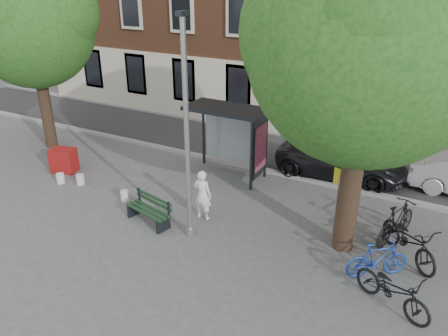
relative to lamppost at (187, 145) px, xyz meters
name	(u,v)px	position (x,y,z in m)	size (l,w,h in m)	color
ground	(191,235)	(0.00, 0.00, -2.78)	(90.00, 90.00, 0.00)	#4C4C4F
road	(281,153)	(0.00, 7.00, -2.78)	(40.00, 4.00, 0.01)	#28282B
curb_near	(261,169)	(0.00, 5.00, -2.72)	(40.00, 0.25, 0.12)	gray
curb_far	(298,137)	(0.00, 9.00, -2.72)	(40.00, 0.25, 0.12)	gray
lamppost	(187,145)	(0.00, 0.00, 0.00)	(0.28, 0.35, 6.11)	#9EA0A3
tree_right	(370,37)	(4.01, 1.38, 2.83)	(5.76, 5.60, 8.20)	black
tree_left	(28,20)	(-8.99, 2.88, 2.43)	(5.18, 4.86, 7.40)	black
bus_shelter	(237,127)	(-0.61, 4.11, -0.87)	(2.85, 1.45, 2.62)	#1E2328
painter	(203,195)	(-0.17, 0.99, -1.99)	(0.58, 0.38, 1.59)	white
bench	(149,211)	(-1.45, 0.01, -2.41)	(1.65, 0.85, 0.81)	#1E2328
bike_a	(393,290)	(5.56, -0.36, -2.28)	(0.67, 1.92, 1.01)	black
bike_b	(377,260)	(5.04, 0.64, -2.30)	(0.46, 1.62, 0.97)	#1C3D9B
bike_c	(409,240)	(5.61, 1.77, -2.21)	(0.76, 2.17, 1.14)	black
bike_d	(396,222)	(5.18, 2.52, -2.19)	(0.55, 1.96, 1.18)	black
car_dark	(341,160)	(2.72, 6.00, -2.14)	(2.14, 4.64, 1.29)	black
red_stand	(64,160)	(-6.54, 1.42, -2.33)	(0.90, 0.60, 0.90)	maroon
bucket_a	(125,196)	(-3.00, 0.69, -2.60)	(0.28, 0.28, 0.36)	silver
bucket_b	(80,179)	(-5.20, 0.90, -2.60)	(0.28, 0.28, 0.36)	silver
bucket_c	(61,178)	(-5.90, 0.63, -2.60)	(0.28, 0.28, 0.36)	silver
notice_sign	(338,187)	(3.62, 1.90, -1.22)	(0.35, 0.17, 2.11)	#9EA0A3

